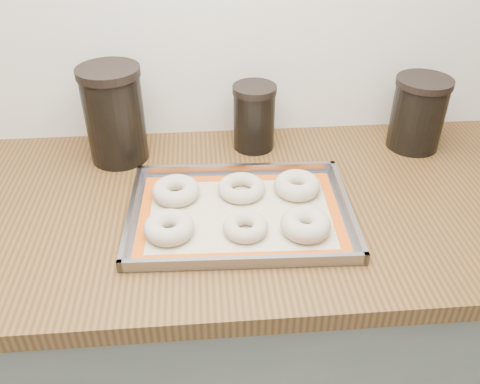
{
  "coord_description": "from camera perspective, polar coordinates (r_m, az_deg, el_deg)",
  "views": [
    {
      "loc": [
        -0.21,
        0.78,
        1.55
      ],
      "look_at": [
        -0.14,
        1.62,
        0.96
      ],
      "focal_mm": 38.0,
      "sensor_mm": 36.0,
      "label": 1
    }
  ],
  "objects": [
    {
      "name": "canister_left",
      "position": [
        1.24,
        -13.92,
        8.44
      ],
      "size": [
        0.15,
        0.15,
        0.23
      ],
      "color": "black",
      "rests_on": "countertop"
    },
    {
      "name": "bagel_front_right",
      "position": [
        1.01,
        7.38,
        -3.64
      ],
      "size": [
        0.12,
        0.12,
        0.04
      ],
      "primitive_type": "torus",
      "rotation": [
        0.0,
        0.0,
        -0.22
      ],
      "color": "beige",
      "rests_on": "baking_mat"
    },
    {
      "name": "canister_mid",
      "position": [
        1.27,
        1.6,
        8.42
      ],
      "size": [
        0.11,
        0.11,
        0.17
      ],
      "color": "black",
      "rests_on": "countertop"
    },
    {
      "name": "baking_tray",
      "position": [
        1.06,
        0.0,
        -2.35
      ],
      "size": [
        0.47,
        0.35,
        0.03
      ],
      "rotation": [
        0.0,
        0.0,
        -0.04
      ],
      "color": "gray",
      "rests_on": "countertop"
    },
    {
      "name": "cabinet",
      "position": [
        1.45,
        5.71,
        -15.85
      ],
      "size": [
        3.0,
        0.65,
        0.86
      ],
      "primitive_type": "cube",
      "color": "slate",
      "rests_on": "floor"
    },
    {
      "name": "countertop",
      "position": [
        1.14,
        6.99,
        -1.35
      ],
      "size": [
        3.06,
        0.68,
        0.04
      ],
      "primitive_type": "cube",
      "color": "brown",
      "rests_on": "cabinet"
    },
    {
      "name": "bagel_front_mid",
      "position": [
        1.0,
        0.63,
        -3.92
      ],
      "size": [
        0.11,
        0.11,
        0.03
      ],
      "primitive_type": "torus",
      "rotation": [
        0.0,
        0.0,
        0.28
      ],
      "color": "beige",
      "rests_on": "baking_mat"
    },
    {
      "name": "bagel_back_mid",
      "position": [
        1.11,
        0.16,
        0.46
      ],
      "size": [
        0.12,
        0.12,
        0.03
      ],
      "primitive_type": "torus",
      "rotation": [
        0.0,
        0.0,
        0.15
      ],
      "color": "beige",
      "rests_on": "baking_mat"
    },
    {
      "name": "bagel_back_right",
      "position": [
        1.12,
        6.44,
        0.75
      ],
      "size": [
        0.13,
        0.13,
        0.04
      ],
      "primitive_type": "torus",
      "rotation": [
        0.0,
        0.0,
        -0.31
      ],
      "color": "beige",
      "rests_on": "baking_mat"
    },
    {
      "name": "bagel_back_left",
      "position": [
        1.11,
        -7.21,
        0.16
      ],
      "size": [
        0.11,
        0.11,
        0.04
      ],
      "primitive_type": "torus",
      "rotation": [
        0.0,
        0.0,
        0.1
      ],
      "color": "beige",
      "rests_on": "baking_mat"
    },
    {
      "name": "canister_right",
      "position": [
        1.35,
        19.36,
        8.34
      ],
      "size": [
        0.14,
        0.14,
        0.18
      ],
      "color": "black",
      "rests_on": "countertop"
    },
    {
      "name": "bagel_front_left",
      "position": [
        1.01,
        -7.96,
        -3.96
      ],
      "size": [
        0.1,
        0.1,
        0.04
      ],
      "primitive_type": "torus",
      "rotation": [
        0.0,
        0.0,
        0.04
      ],
      "color": "beige",
      "rests_on": "baking_mat"
    },
    {
      "name": "baking_mat",
      "position": [
        1.06,
        -0.0,
        -2.44
      ],
      "size": [
        0.43,
        0.31,
        0.0
      ],
      "rotation": [
        0.0,
        0.0,
        -0.04
      ],
      "color": "#C6B793",
      "rests_on": "baking_tray"
    }
  ]
}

